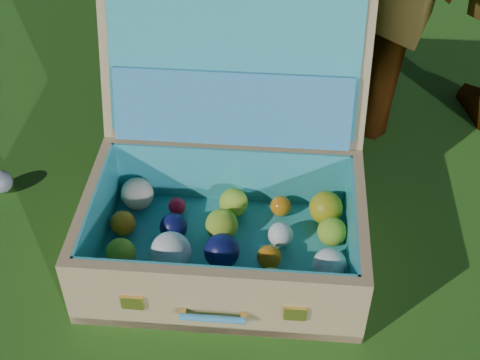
% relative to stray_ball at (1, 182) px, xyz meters
% --- Properties ---
extents(ground, '(60.00, 60.00, 0.00)m').
position_rel_stray_ball_xyz_m(ground, '(0.60, -0.06, -0.03)').
color(ground, '#215114').
rests_on(ground, ground).
extents(stray_ball, '(0.06, 0.06, 0.06)m').
position_rel_stray_ball_xyz_m(stray_ball, '(0.00, 0.00, 0.00)').
color(stray_ball, teal).
rests_on(stray_ball, ground).
extents(suitcase, '(0.78, 0.75, 0.57)m').
position_rel_stray_ball_xyz_m(suitcase, '(0.59, 0.13, 0.13)').
color(suitcase, tan).
rests_on(suitcase, ground).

